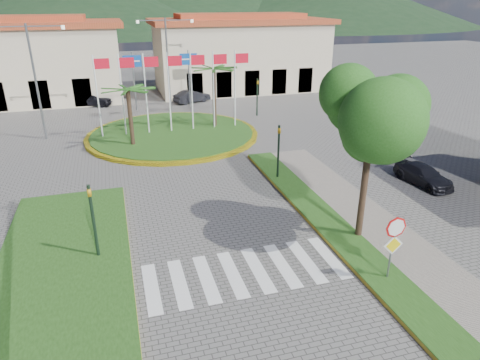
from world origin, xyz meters
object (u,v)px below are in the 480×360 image
object	(u,v)px
roundabout_island	(173,134)
car_dark_b	(192,96)
white_van	(33,100)
car_dark_a	(91,98)
deciduous_tree	(372,121)
car_side_right	(423,175)
stop_sign	(394,239)

from	to	relation	value
roundabout_island	car_dark_b	xyz separation A→B (m)	(3.49, 10.67, 0.42)
roundabout_island	car_dark_b	size ratio (longest dim) A/B	3.49
white_van	car_dark_a	world-z (taller)	car_dark_a
deciduous_tree	car_side_right	size ratio (longest dim) A/B	1.88
car_dark_b	white_van	bearing A→B (deg)	58.35
deciduous_tree	white_van	world-z (taller)	deciduous_tree
roundabout_island	white_van	xyz separation A→B (m)	(-11.32, 13.39, 0.45)
car_dark_a	white_van	bearing A→B (deg)	97.88
deciduous_tree	car_side_right	distance (m)	9.00
stop_sign	car_side_right	size ratio (longest dim) A/B	0.73
white_van	car_dark_a	xyz separation A→B (m)	(5.30, -1.27, 0.06)
car_dark_a	roundabout_island	bearing A→B (deg)	-132.26
stop_sign	car_dark_a	world-z (taller)	stop_sign
deciduous_tree	car_dark_a	xyz separation A→B (m)	(-11.51, 29.12, -4.49)
white_van	car_side_right	world-z (taller)	white_van
car_side_right	deciduous_tree	bearing A→B (deg)	-154.99
deciduous_tree	roundabout_island	bearing A→B (deg)	107.91
car_dark_b	car_side_right	xyz separation A→B (m)	(8.51, -23.53, -0.07)
white_van	car_dark_b	world-z (taller)	white_van
roundabout_island	car_side_right	xyz separation A→B (m)	(12.00, -12.86, 0.35)
car_dark_b	car_dark_a	bearing A→B (deg)	60.09
car_dark_a	car_dark_b	xyz separation A→B (m)	(9.50, -1.45, -0.09)
car_dark_a	car_side_right	world-z (taller)	car_dark_a
stop_sign	car_dark_b	size ratio (longest dim) A/B	0.73
stop_sign	white_van	xyz separation A→B (m)	(-16.21, 33.43, -1.16)
deciduous_tree	white_van	size ratio (longest dim) A/B	1.50
car_side_right	car_dark_b	bearing A→B (deg)	102.40
deciduous_tree	car_side_right	bearing A→B (deg)	32.48
stop_sign	car_dark_a	size ratio (longest dim) A/B	0.66
roundabout_island	deciduous_tree	size ratio (longest dim) A/B	1.87
roundabout_island	car_side_right	bearing A→B (deg)	-47.00
car_dark_a	stop_sign	bearing A→B (deg)	-139.91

